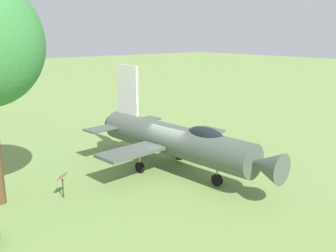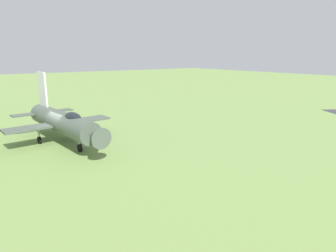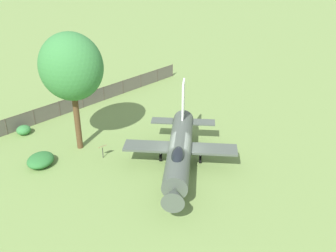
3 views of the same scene
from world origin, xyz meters
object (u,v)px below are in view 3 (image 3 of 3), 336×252
at_px(shrub_by_tree, 41,160).
at_px(info_plaque, 102,148).
at_px(shade_tree, 71,67).
at_px(display_jet, 179,150).
at_px(shrub_near_fence, 24,130).

xyz_separation_m(shrub_by_tree, info_plaque, (4.33, 1.88, 0.41)).
bearing_deg(shade_tree, shrub_by_tree, -121.71).
bearing_deg(display_jet, shade_tree, -108.69).
relative_size(display_jet, shade_tree, 1.27).
height_order(shrub_by_tree, info_plaque, info_plaque).
bearing_deg(shrub_near_fence, info_plaque, -17.82).
distance_m(shade_tree, info_plaque, 6.63).
relative_size(display_jet, info_plaque, 10.64).
relative_size(shrub_by_tree, info_plaque, 2.01).
bearing_deg(shrub_by_tree, shrub_near_fence, 130.62).
bearing_deg(display_jet, shrub_by_tree, -89.49).
xyz_separation_m(shade_tree, shrub_by_tree, (-1.93, -3.12, -6.47)).
height_order(shrub_near_fence, shrub_by_tree, shrub_by_tree).
relative_size(display_jet, shrub_by_tree, 5.31).
xyz_separation_m(display_jet, shade_tree, (-8.63, 2.12, 5.12)).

